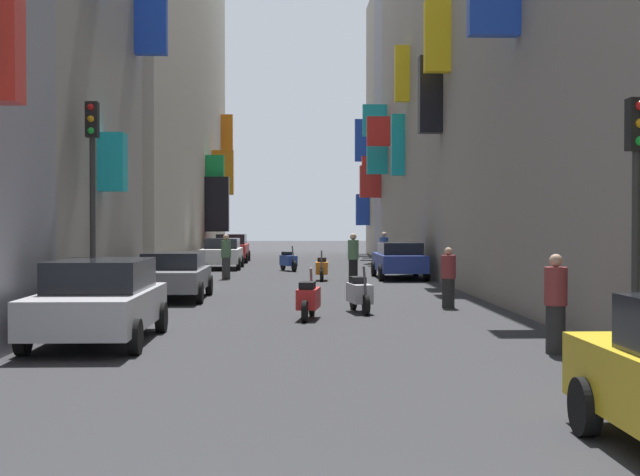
% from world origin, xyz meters
% --- Properties ---
extents(ground_plane, '(140.00, 140.00, 0.00)m').
position_xyz_m(ground_plane, '(0.00, 30.00, 0.00)').
color(ground_plane, '#2D2D30').
extents(building_left_mid_c, '(7.30, 32.60, 18.18)m').
position_xyz_m(building_left_mid_c, '(-7.99, 43.71, 9.08)').
color(building_left_mid_c, '#BCB29E').
rests_on(building_left_mid_c, ground).
extents(building_right_mid_a, '(6.86, 12.96, 15.31)m').
position_xyz_m(building_right_mid_a, '(7.99, 25.44, 7.65)').
color(building_right_mid_a, gray).
rests_on(building_right_mid_a, ground).
extents(building_right_mid_b, '(7.33, 16.97, 18.89)m').
position_xyz_m(building_right_mid_b, '(7.99, 40.41, 9.44)').
color(building_right_mid_b, gray).
rests_on(building_right_mid_b, ground).
extents(building_right_mid_c, '(7.25, 5.11, 17.01)m').
position_xyz_m(building_right_mid_c, '(7.98, 51.44, 8.49)').
color(building_right_mid_c, gray).
rests_on(building_right_mid_c, ground).
extents(building_right_far, '(7.03, 6.00, 17.29)m').
position_xyz_m(building_right_far, '(7.99, 57.00, 8.63)').
color(building_right_far, '#9E9384').
rests_on(building_right_far, ground).
extents(parked_car_blue, '(1.87, 4.42, 1.40)m').
position_xyz_m(parked_car_blue, '(3.83, 31.18, 0.75)').
color(parked_car_blue, navy).
rests_on(parked_car_blue, ground).
extents(parked_car_white, '(1.90, 4.32, 1.41)m').
position_xyz_m(parked_car_white, '(-3.58, 38.68, 0.75)').
color(parked_car_white, white).
rests_on(parked_car_white, ground).
extents(parked_car_grey, '(1.94, 4.23, 1.32)m').
position_xyz_m(parked_car_grey, '(-3.68, 22.27, 0.71)').
color(parked_car_grey, slate).
rests_on(parked_car_grey, ground).
extents(parked_car_red, '(1.92, 4.27, 1.53)m').
position_xyz_m(parked_car_red, '(-3.60, 45.51, 0.80)').
color(parked_car_red, '#B21E1E').
rests_on(parked_car_red, ground).
extents(parked_car_silver, '(2.00, 4.47, 1.49)m').
position_xyz_m(parked_car_silver, '(-3.83, 13.30, 0.78)').
color(parked_car_silver, '#B7B7BC').
rests_on(parked_car_silver, ground).
extents(scooter_blue, '(0.82, 1.91, 1.13)m').
position_xyz_m(scooter_blue, '(-0.47, 36.65, 0.46)').
color(scooter_blue, '#2D4CAD').
rests_on(scooter_blue, ground).
extents(scooter_red, '(0.59, 1.83, 1.13)m').
position_xyz_m(scooter_red, '(0.03, 17.04, 0.46)').
color(scooter_red, red).
rests_on(scooter_red, ground).
extents(scooter_orange, '(0.50, 1.77, 1.13)m').
position_xyz_m(scooter_orange, '(0.80, 30.15, 0.46)').
color(scooter_orange, orange).
rests_on(scooter_orange, ground).
extents(scooter_silver, '(0.59, 1.86, 1.13)m').
position_xyz_m(scooter_silver, '(1.29, 18.47, 0.46)').
color(scooter_silver, '#ADADB2').
rests_on(scooter_silver, ground).
extents(pedestrian_crossing, '(0.52, 0.52, 1.54)m').
position_xyz_m(pedestrian_crossing, '(3.64, 19.55, 0.76)').
color(pedestrian_crossing, '#262626').
rests_on(pedestrian_crossing, ground).
extents(pedestrian_near_left, '(0.51, 0.51, 1.72)m').
position_xyz_m(pedestrian_near_left, '(-2.84, 31.06, 0.86)').
color(pedestrian_near_left, '#323232').
rests_on(pedestrian_near_left, ground).
extents(pedestrian_near_right, '(0.40, 0.40, 1.78)m').
position_xyz_m(pedestrian_near_right, '(1.83, 28.25, 0.89)').
color(pedestrian_near_right, black).
rests_on(pedestrian_near_right, ground).
extents(pedestrian_mid_street, '(0.50, 0.50, 1.65)m').
position_xyz_m(pedestrian_mid_street, '(4.01, 11.69, 0.82)').
color(pedestrian_mid_street, '#282828').
rests_on(pedestrian_mid_street, ground).
extents(pedestrian_far_away, '(0.43, 0.43, 1.76)m').
position_xyz_m(pedestrian_far_away, '(3.64, 35.02, 0.88)').
color(pedestrian_far_away, black).
rests_on(pedestrian_far_away, ground).
extents(traffic_light_near_corner, '(0.26, 0.34, 4.73)m').
position_xyz_m(traffic_light_near_corner, '(-4.59, 16.19, 3.19)').
color(traffic_light_near_corner, '#2D2D2D').
rests_on(traffic_light_near_corner, ground).
extents(traffic_light_far_corner, '(0.26, 0.34, 3.95)m').
position_xyz_m(traffic_light_far_corner, '(4.58, 9.74, 2.71)').
color(traffic_light_far_corner, '#2D2D2D').
rests_on(traffic_light_far_corner, ground).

